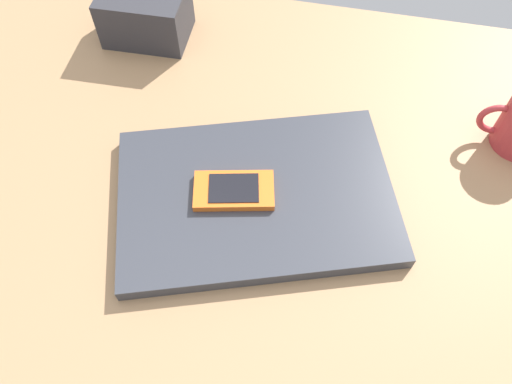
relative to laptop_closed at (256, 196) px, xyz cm
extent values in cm
cube|color=#9E7751|center=(2.78, -2.44, -2.54)|extent=(120.00, 80.00, 3.00)
cube|color=#33353D|center=(0.00, 0.00, 0.00)|extent=(41.82, 34.47, 2.08)
cube|color=orange|center=(2.96, 0.72, 1.56)|extent=(11.39, 7.83, 1.04)
cube|color=black|center=(2.96, 0.72, 2.15)|extent=(7.26, 5.74, 0.14)
cube|color=#2D2D33|center=(24.32, -28.44, 3.02)|extent=(13.72, 10.02, 8.12)
torus|color=#B23338|center=(-30.63, -17.27, 3.06)|extent=(5.49, 0.90, 5.49)
camera|label=1|loc=(-7.34, 34.92, 56.95)|focal=35.61mm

